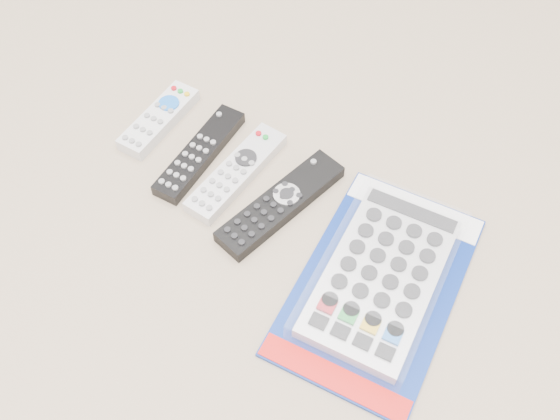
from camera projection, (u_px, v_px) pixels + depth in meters
The scene contains 5 objects.
remote_small_grey at pixel (159, 119), 0.98m from camera, with size 0.05×0.16×0.02m.
remote_slim_black at pixel (200, 153), 0.94m from camera, with size 0.06×0.19×0.02m.
remote_silver_dvd at pixel (236, 172), 0.92m from camera, with size 0.05×0.19×0.02m.
remote_large_black at pixel (280, 204), 0.89m from camera, with size 0.09×0.22×0.02m.
jumbo_remote_packaged at pixel (381, 276), 0.81m from camera, with size 0.23×0.34×0.04m.
Camera 1 is at (0.31, -0.43, 0.73)m, focal length 40.00 mm.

